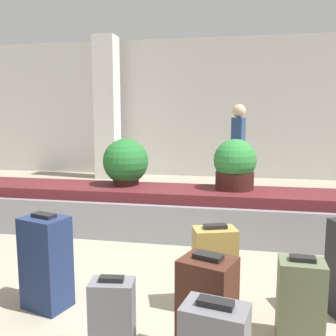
{
  "coord_description": "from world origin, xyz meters",
  "views": [
    {
      "loc": [
        0.86,
        -2.74,
        1.47
      ],
      "look_at": [
        0.0,
        1.7,
        0.82
      ],
      "focal_mm": 40.0,
      "sensor_mm": 36.0,
      "label": 1
    }
  ],
  "objects_px": {
    "pillar": "(107,108)",
    "suitcase_1": "(207,312)",
    "suitcase_4": "(46,262)",
    "suitcase_5": "(300,301)",
    "potted_plant_1": "(126,163)",
    "suitcase_8": "(214,268)",
    "suitcase_2": "(112,318)",
    "potted_plant_0": "(235,165)",
    "traveler_0": "(238,143)"
  },
  "relations": [
    {
      "from": "suitcase_2",
      "to": "traveler_0",
      "type": "distance_m",
      "value": 4.72
    },
    {
      "from": "suitcase_2",
      "to": "suitcase_4",
      "type": "height_order",
      "value": "suitcase_4"
    },
    {
      "from": "suitcase_1",
      "to": "suitcase_4",
      "type": "distance_m",
      "value": 1.34
    },
    {
      "from": "traveler_0",
      "to": "potted_plant_1",
      "type": "bearing_deg",
      "value": -20.65
    },
    {
      "from": "suitcase_2",
      "to": "potted_plant_1",
      "type": "xyz_separation_m",
      "value": [
        -0.7,
        2.53,
        0.62
      ]
    },
    {
      "from": "suitcase_8",
      "to": "potted_plant_0",
      "type": "relative_size",
      "value": 1.09
    },
    {
      "from": "pillar",
      "to": "suitcase_8",
      "type": "bearing_deg",
      "value": -62.76
    },
    {
      "from": "suitcase_1",
      "to": "suitcase_2",
      "type": "xyz_separation_m",
      "value": [
        -0.58,
        -0.01,
        -0.09
      ]
    },
    {
      "from": "suitcase_2",
      "to": "potted_plant_0",
      "type": "bearing_deg",
      "value": 67.2
    },
    {
      "from": "potted_plant_0",
      "to": "suitcase_2",
      "type": "bearing_deg",
      "value": -105.13
    },
    {
      "from": "suitcase_4",
      "to": "traveler_0",
      "type": "distance_m",
      "value": 4.42
    },
    {
      "from": "suitcase_8",
      "to": "suitcase_4",
      "type": "bearing_deg",
      "value": 171.72
    },
    {
      "from": "suitcase_1",
      "to": "traveler_0",
      "type": "distance_m",
      "value": 4.65
    },
    {
      "from": "traveler_0",
      "to": "suitcase_4",
      "type": "bearing_deg",
      "value": -5.18
    },
    {
      "from": "pillar",
      "to": "traveler_0",
      "type": "bearing_deg",
      "value": -28.09
    },
    {
      "from": "pillar",
      "to": "suitcase_2",
      "type": "relative_size",
      "value": 6.32
    },
    {
      "from": "pillar",
      "to": "traveler_0",
      "type": "xyz_separation_m",
      "value": [
        2.97,
        -1.59,
        -0.62
      ]
    },
    {
      "from": "suitcase_5",
      "to": "suitcase_8",
      "type": "relative_size",
      "value": 0.88
    },
    {
      "from": "suitcase_8",
      "to": "traveler_0",
      "type": "xyz_separation_m",
      "value": [
        0.13,
        3.93,
        0.66
      ]
    },
    {
      "from": "suitcase_4",
      "to": "suitcase_5",
      "type": "bearing_deg",
      "value": 14.1
    },
    {
      "from": "suitcase_5",
      "to": "potted_plant_0",
      "type": "xyz_separation_m",
      "value": [
        -0.46,
        2.17,
        0.58
      ]
    },
    {
      "from": "suitcase_1",
      "to": "traveler_0",
      "type": "relative_size",
      "value": 0.42
    },
    {
      "from": "suitcase_4",
      "to": "traveler_0",
      "type": "bearing_deg",
      "value": 88.73
    },
    {
      "from": "suitcase_4",
      "to": "suitcase_5",
      "type": "height_order",
      "value": "suitcase_4"
    },
    {
      "from": "suitcase_1",
      "to": "suitcase_8",
      "type": "relative_size",
      "value": 1.04
    },
    {
      "from": "suitcase_5",
      "to": "suitcase_8",
      "type": "xyz_separation_m",
      "value": [
        -0.57,
        0.32,
        0.04
      ]
    },
    {
      "from": "potted_plant_0",
      "to": "potted_plant_1",
      "type": "xyz_separation_m",
      "value": [
        -1.38,
        0.01,
        -0.0
      ]
    },
    {
      "from": "suitcase_1",
      "to": "potted_plant_1",
      "type": "height_order",
      "value": "potted_plant_1"
    },
    {
      "from": "suitcase_5",
      "to": "suitcase_1",
      "type": "bearing_deg",
      "value": -146.71
    },
    {
      "from": "potted_plant_1",
      "to": "traveler_0",
      "type": "xyz_separation_m",
      "value": [
        1.4,
        2.08,
        0.12
      ]
    },
    {
      "from": "suitcase_2",
      "to": "potted_plant_0",
      "type": "height_order",
      "value": "potted_plant_0"
    },
    {
      "from": "suitcase_8",
      "to": "suitcase_1",
      "type": "bearing_deg",
      "value": -107.77
    },
    {
      "from": "traveler_0",
      "to": "suitcase_1",
      "type": "bearing_deg",
      "value": 11.75
    },
    {
      "from": "suitcase_1",
      "to": "pillar",
      "type": "bearing_deg",
      "value": 134.5
    },
    {
      "from": "suitcase_4",
      "to": "suitcase_8",
      "type": "xyz_separation_m",
      "value": [
        1.26,
        0.22,
        -0.04
      ]
    },
    {
      "from": "suitcase_4",
      "to": "potted_plant_0",
      "type": "height_order",
      "value": "potted_plant_0"
    },
    {
      "from": "pillar",
      "to": "suitcase_5",
      "type": "bearing_deg",
      "value": -59.67
    },
    {
      "from": "suitcase_2",
      "to": "suitcase_4",
      "type": "relative_size",
      "value": 0.69
    },
    {
      "from": "suitcase_1",
      "to": "potted_plant_1",
      "type": "distance_m",
      "value": 2.88
    },
    {
      "from": "pillar",
      "to": "suitcase_1",
      "type": "distance_m",
      "value": 6.93
    },
    {
      "from": "potted_plant_0",
      "to": "traveler_0",
      "type": "distance_m",
      "value": 2.09
    },
    {
      "from": "suitcase_1",
      "to": "suitcase_5",
      "type": "xyz_separation_m",
      "value": [
        0.57,
        0.35,
        -0.05
      ]
    },
    {
      "from": "suitcase_1",
      "to": "suitcase_2",
      "type": "distance_m",
      "value": 0.58
    },
    {
      "from": "pillar",
      "to": "suitcase_5",
      "type": "height_order",
      "value": "pillar"
    },
    {
      "from": "suitcase_5",
      "to": "suitcase_8",
      "type": "bearing_deg",
      "value": 152.87
    },
    {
      "from": "suitcase_8",
      "to": "potted_plant_1",
      "type": "xyz_separation_m",
      "value": [
        -1.27,
        1.86,
        0.54
      ]
    },
    {
      "from": "pillar",
      "to": "suitcase_1",
      "type": "relative_size",
      "value": 4.66
    },
    {
      "from": "pillar",
      "to": "potted_plant_1",
      "type": "bearing_deg",
      "value": -66.76
    },
    {
      "from": "pillar",
      "to": "suitcase_8",
      "type": "relative_size",
      "value": 4.84
    },
    {
      "from": "suitcase_2",
      "to": "suitcase_5",
      "type": "bearing_deg",
      "value": 9.63
    }
  ]
}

